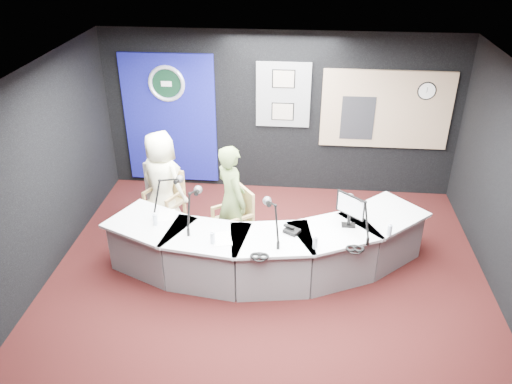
# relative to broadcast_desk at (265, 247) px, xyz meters

# --- Properties ---
(ground) EXTENTS (6.00, 6.00, 0.00)m
(ground) POSITION_rel_broadcast_desk_xyz_m (0.05, -0.55, -0.38)
(ground) COLOR black
(ground) RESTS_ON ground
(ceiling) EXTENTS (6.00, 6.00, 0.02)m
(ceiling) POSITION_rel_broadcast_desk_xyz_m (0.05, -0.55, 2.42)
(ceiling) COLOR silver
(ceiling) RESTS_ON ground
(wall_back) EXTENTS (6.00, 0.02, 2.80)m
(wall_back) POSITION_rel_broadcast_desk_xyz_m (0.05, 2.45, 1.02)
(wall_back) COLOR black
(wall_back) RESTS_ON ground
(wall_left) EXTENTS (0.02, 6.00, 2.80)m
(wall_left) POSITION_rel_broadcast_desk_xyz_m (-2.95, -0.55, 1.02)
(wall_left) COLOR black
(wall_left) RESTS_ON ground
(broadcast_desk) EXTENTS (4.50, 1.90, 0.75)m
(broadcast_desk) POSITION_rel_broadcast_desk_xyz_m (0.00, 0.00, 0.00)
(broadcast_desk) COLOR silver
(broadcast_desk) RESTS_ON ground
(backdrop_panel) EXTENTS (1.60, 0.05, 2.30)m
(backdrop_panel) POSITION_rel_broadcast_desk_xyz_m (-1.85, 2.42, 0.88)
(backdrop_panel) COLOR navy
(backdrop_panel) RESTS_ON wall_back
(agency_seal) EXTENTS (0.63, 0.07, 0.63)m
(agency_seal) POSITION_rel_broadcast_desk_xyz_m (-1.85, 2.38, 1.52)
(agency_seal) COLOR silver
(agency_seal) RESTS_ON backdrop_panel
(seal_center) EXTENTS (0.48, 0.01, 0.48)m
(seal_center) POSITION_rel_broadcast_desk_xyz_m (-1.85, 2.38, 1.52)
(seal_center) COLOR black
(seal_center) RESTS_ON backdrop_panel
(pinboard) EXTENTS (0.90, 0.04, 1.10)m
(pinboard) POSITION_rel_broadcast_desk_xyz_m (0.10, 2.42, 1.38)
(pinboard) COLOR slate
(pinboard) RESTS_ON wall_back
(framed_photo_upper) EXTENTS (0.34, 0.02, 0.27)m
(framed_photo_upper) POSITION_rel_broadcast_desk_xyz_m (0.10, 2.39, 1.65)
(framed_photo_upper) COLOR gray
(framed_photo_upper) RESTS_ON pinboard
(framed_photo_lower) EXTENTS (0.34, 0.02, 0.27)m
(framed_photo_lower) POSITION_rel_broadcast_desk_xyz_m (0.10, 2.39, 1.09)
(framed_photo_lower) COLOR gray
(framed_photo_lower) RESTS_ON pinboard
(booth_window_frame) EXTENTS (2.12, 0.06, 1.32)m
(booth_window_frame) POSITION_rel_broadcast_desk_xyz_m (1.80, 2.42, 1.18)
(booth_window_frame) COLOR #A08164
(booth_window_frame) RESTS_ON wall_back
(booth_glow) EXTENTS (2.00, 0.02, 1.20)m
(booth_glow) POSITION_rel_broadcast_desk_xyz_m (1.80, 2.41, 1.18)
(booth_glow) COLOR #FFF0A1
(booth_glow) RESTS_ON booth_window_frame
(equipment_rack) EXTENTS (0.55, 0.02, 0.75)m
(equipment_rack) POSITION_rel_broadcast_desk_xyz_m (1.35, 2.39, 1.03)
(equipment_rack) COLOR black
(equipment_rack) RESTS_ON booth_window_frame
(wall_clock) EXTENTS (0.28, 0.01, 0.28)m
(wall_clock) POSITION_rel_broadcast_desk_xyz_m (2.40, 2.39, 1.52)
(wall_clock) COLOR white
(wall_clock) RESTS_ON booth_window_frame
(armchair_left) EXTENTS (0.75, 0.75, 1.00)m
(armchair_left) POSITION_rel_broadcast_desk_xyz_m (-1.65, 0.95, 0.12)
(armchair_left) COLOR #A9874D
(armchair_left) RESTS_ON ground
(armchair_right) EXTENTS (0.74, 0.74, 0.94)m
(armchair_right) POSITION_rel_broadcast_desk_xyz_m (-0.52, 0.47, 0.10)
(armchair_right) COLOR #A9874D
(armchair_right) RESTS_ON ground
(draped_jacket) EXTENTS (0.49, 0.31, 0.70)m
(draped_jacket) POSITION_rel_broadcast_desk_xyz_m (-1.78, 1.17, 0.24)
(draped_jacket) COLOR #6C655B
(draped_jacket) RESTS_ON armchair_left
(person_man) EXTENTS (0.94, 0.84, 1.62)m
(person_man) POSITION_rel_broadcast_desk_xyz_m (-1.65, 0.95, 0.44)
(person_man) COLOR #FFFCCB
(person_man) RESTS_ON ground
(person_woman) EXTENTS (0.68, 0.73, 1.67)m
(person_woman) POSITION_rel_broadcast_desk_xyz_m (-0.52, 0.47, 0.46)
(person_woman) COLOR olive
(person_woman) RESTS_ON ground
(computer_monitor) EXTENTS (0.38, 0.34, 0.33)m
(computer_monitor) POSITION_rel_broadcast_desk_xyz_m (1.11, 0.07, 0.70)
(computer_monitor) COLOR black
(computer_monitor) RESTS_ON broadcast_desk
(desk_phone) EXTENTS (0.24, 0.23, 0.05)m
(desk_phone) POSITION_rel_broadcast_desk_xyz_m (0.36, -0.17, 0.40)
(desk_phone) COLOR black
(desk_phone) RESTS_ON broadcast_desk
(headphones_near) EXTENTS (0.22, 0.22, 0.04)m
(headphones_near) POSITION_rel_broadcast_desk_xyz_m (1.15, -0.48, 0.39)
(headphones_near) COLOR black
(headphones_near) RESTS_ON broadcast_desk
(headphones_far) EXTENTS (0.21, 0.21, 0.04)m
(headphones_far) POSITION_rel_broadcast_desk_xyz_m (-0.01, -0.75, 0.39)
(headphones_far) COLOR black
(headphones_far) RESTS_ON broadcast_desk
(paper_stack) EXTENTS (0.26, 0.34, 0.00)m
(paper_stack) POSITION_rel_broadcast_desk_xyz_m (-1.38, 0.10, 0.38)
(paper_stack) COLOR white
(paper_stack) RESTS_ON broadcast_desk
(notepad) EXTENTS (0.31, 0.38, 0.00)m
(notepad) POSITION_rel_broadcast_desk_xyz_m (-0.53, -0.40, 0.38)
(notepad) COLOR white
(notepad) RESTS_ON broadcast_desk
(boom_mic_a) EXTENTS (0.36, 0.69, 0.60)m
(boom_mic_a) POSITION_rel_broadcast_desk_xyz_m (-1.39, 0.26, 0.68)
(boom_mic_a) COLOR black
(boom_mic_a) RESTS_ON broadcast_desk
(boom_mic_b) EXTENTS (0.16, 0.74, 0.60)m
(boom_mic_b) POSITION_rel_broadcast_desk_xyz_m (-0.96, -0.05, 0.68)
(boom_mic_b) COLOR black
(boom_mic_b) RESTS_ON broadcast_desk
(boom_mic_c) EXTENTS (0.30, 0.71, 0.60)m
(boom_mic_c) POSITION_rel_broadcast_desk_xyz_m (0.11, -0.25, 0.68)
(boom_mic_c) COLOR black
(boom_mic_c) RESTS_ON broadcast_desk
(boom_mic_d) EXTENTS (0.33, 0.70, 0.60)m
(boom_mic_d) POSITION_rel_broadcast_desk_xyz_m (1.21, -0.06, 0.68)
(boom_mic_d) COLOR black
(boom_mic_d) RESTS_ON broadcast_desk
(water_bottles) EXTENTS (3.14, 0.44, 0.18)m
(water_bottles) POSITION_rel_broadcast_desk_xyz_m (0.08, -0.31, 0.46)
(water_bottles) COLOR silver
(water_bottles) RESTS_ON broadcast_desk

